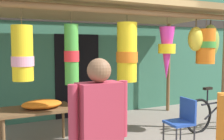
# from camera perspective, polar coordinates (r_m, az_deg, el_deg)

# --- Properties ---
(shop_facade) EXTENTS (12.58, 0.29, 3.85)m
(shop_facade) POSITION_cam_1_polar(r_m,az_deg,el_deg) (6.70, -6.91, 6.78)
(shop_facade) COLOR #387056
(shop_facade) RESTS_ON ground_plane
(market_stall_canopy) EXTENTS (5.01, 2.31, 2.52)m
(market_stall_canopy) POSITION_cam_1_polar(r_m,az_deg,el_deg) (5.19, 1.24, 9.90)
(market_stall_canopy) COLOR brown
(market_stall_canopy) RESTS_ON ground_plane
(display_table) EXTENTS (1.19, 0.72, 0.69)m
(display_table) POSITION_cam_1_polar(r_m,az_deg,el_deg) (4.74, -15.58, -8.66)
(display_table) COLOR brown
(display_table) RESTS_ON ground_plane
(flower_heap_on_table) EXTENTS (0.66, 0.46, 0.14)m
(flower_heap_on_table) POSITION_cam_1_polar(r_m,az_deg,el_deg) (4.69, -14.35, -6.95)
(flower_heap_on_table) COLOR orange
(flower_heap_on_table) RESTS_ON display_table
(folding_chair) EXTENTS (0.42, 0.42, 0.84)m
(folding_chair) POSITION_cam_1_polar(r_m,az_deg,el_deg) (4.79, 14.64, -9.88)
(folding_chair) COLOR #2347A8
(folding_chair) RESTS_ON ground_plane
(parked_bicycle) EXTENTS (1.75, 0.44, 0.92)m
(parked_bicycle) POSITION_cam_1_polar(r_m,az_deg,el_deg) (6.11, 21.06, -8.28)
(parked_bicycle) COLOR black
(parked_bicycle) RESTS_ON ground_plane
(customer_foreground) EXTENTS (0.59, 0.24, 1.62)m
(customer_foreground) POSITION_cam_1_polar(r_m,az_deg,el_deg) (2.55, -2.68, -12.62)
(customer_foreground) COLOR #B23347
(customer_foreground) RESTS_ON ground_plane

